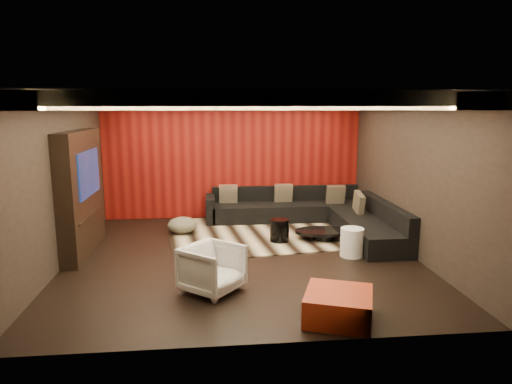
{
  "coord_description": "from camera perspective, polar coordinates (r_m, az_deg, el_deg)",
  "views": [
    {
      "loc": [
        -0.55,
        -7.67,
        2.63
      ],
      "look_at": [
        0.3,
        0.6,
        1.05
      ],
      "focal_mm": 32.0,
      "sensor_mm": 36.0,
      "label": 1
    }
  ],
  "objects": [
    {
      "name": "throw_pillows",
      "position": [
        10.35,
        5.52,
        -0.49
      ],
      "size": [
        2.96,
        1.63,
        0.5
      ],
      "color": "tan",
      "rests_on": "sectional_sofa"
    },
    {
      "name": "wall_right",
      "position": [
        8.55,
        18.83,
        1.9
      ],
      "size": [
        0.02,
        6.0,
        2.8
      ],
      "primitive_type": "cube",
      "color": "black",
      "rests_on": "ground"
    },
    {
      "name": "sectional_sofa",
      "position": [
        10.09,
        7.4,
        -2.9
      ],
      "size": [
        3.65,
        3.5,
        0.75
      ],
      "color": "black",
      "rests_on": "floor"
    },
    {
      "name": "soffit_right",
      "position": [
        8.33,
        17.4,
        10.69
      ],
      "size": [
        0.6,
        4.8,
        0.22
      ],
      "primitive_type": "cube",
      "color": "silver",
      "rests_on": "ground"
    },
    {
      "name": "white_side_table",
      "position": [
        8.27,
        11.9,
        -6.17
      ],
      "size": [
        0.52,
        0.52,
        0.51
      ],
      "primitive_type": "cylinder",
      "rotation": [
        0.0,
        0.0,
        0.33
      ],
      "color": "white",
      "rests_on": "floor"
    },
    {
      "name": "armchair",
      "position": [
        6.61,
        -5.49,
        -9.53
      ],
      "size": [
        1.05,
        1.05,
        0.69
      ],
      "primitive_type": "imported",
      "rotation": [
        0.0,
        0.0,
        0.87
      ],
      "color": "silver",
      "rests_on": "floor"
    },
    {
      "name": "cove_right",
      "position": [
        8.21,
        15.15,
        10.18
      ],
      "size": [
        0.08,
        4.8,
        0.04
      ],
      "primitive_type": "cube",
      "color": "#FFD899",
      "rests_on": "ground"
    },
    {
      "name": "tv_shelf",
      "position": [
        8.76,
        -19.87,
        -2.62
      ],
      "size": [
        0.04,
        1.6,
        0.04
      ],
      "primitive_type": "cube",
      "color": "black",
      "rests_on": "ground"
    },
    {
      "name": "red_feature_wall",
      "position": [
        10.73,
        -2.89,
        4.16
      ],
      "size": [
        5.98,
        0.05,
        2.78
      ],
      "primitive_type": "cube",
      "color": "#6B0C0A",
      "rests_on": "ground"
    },
    {
      "name": "soffit_left",
      "position": [
        7.97,
        -21.9,
        10.43
      ],
      "size": [
        0.6,
        4.8,
        0.22
      ],
      "primitive_type": "cube",
      "color": "silver",
      "rests_on": "ground"
    },
    {
      "name": "wall_left",
      "position": [
        8.15,
        -23.36,
        1.19
      ],
      "size": [
        0.02,
        6.0,
        2.8
      ],
      "primitive_type": "cube",
      "color": "black",
      "rests_on": "ground"
    },
    {
      "name": "soffit_front",
      "position": [
        5.0,
        0.44,
        11.43
      ],
      "size": [
        6.0,
        0.6,
        0.22
      ],
      "primitive_type": "cube",
      "color": "silver",
      "rests_on": "ground"
    },
    {
      "name": "floor",
      "position": [
        8.13,
        -1.69,
        -8.19
      ],
      "size": [
        6.0,
        6.0,
        0.02
      ],
      "primitive_type": "cube",
      "color": "black",
      "rests_on": "ground"
    },
    {
      "name": "tv_surround",
      "position": [
        8.72,
        -21.05,
        -0.07
      ],
      "size": [
        0.3,
        2.0,
        2.2
      ],
      "primitive_type": "cube",
      "color": "black",
      "rests_on": "ground"
    },
    {
      "name": "cove_back",
      "position": [
        10.05,
        -2.77,
        10.58
      ],
      "size": [
        4.8,
        0.08,
        0.04
      ],
      "primitive_type": "cube",
      "color": "#FFD899",
      "rests_on": "ground"
    },
    {
      "name": "rug",
      "position": [
        9.62,
        1.26,
        -5.05
      ],
      "size": [
        4.36,
        3.5,
        0.02
      ],
      "primitive_type": "cube",
      "rotation": [
        0.0,
        0.0,
        0.13
      ],
      "color": "beige",
      "rests_on": "floor"
    },
    {
      "name": "wall_back",
      "position": [
        10.77,
        -2.9,
        4.19
      ],
      "size": [
        6.0,
        0.02,
        2.8
      ],
      "primitive_type": "cube",
      "color": "black",
      "rests_on": "ground"
    },
    {
      "name": "orange_ottoman",
      "position": [
        5.93,
        10.27,
        -13.83
      ],
      "size": [
        1.04,
        1.04,
        0.36
      ],
      "primitive_type": "cube",
      "rotation": [
        0.0,
        0.0,
        -0.35
      ],
      "color": "#A92F15",
      "rests_on": "floor"
    },
    {
      "name": "soffit_back",
      "position": [
        10.39,
        -2.88,
        11.08
      ],
      "size": [
        6.0,
        0.6,
        0.22
      ],
      "primitive_type": "cube",
      "color": "silver",
      "rests_on": "ground"
    },
    {
      "name": "tv_screen",
      "position": [
        8.63,
        -20.18,
        2.23
      ],
      "size": [
        0.04,
        1.3,
        0.8
      ],
      "primitive_type": "cube",
      "color": "black",
      "rests_on": "ground"
    },
    {
      "name": "coffee_table",
      "position": [
        9.17,
        8.37,
        -5.29
      ],
      "size": [
        1.2,
        1.2,
        0.19
      ],
      "primitive_type": "cylinder",
      "rotation": [
        0.0,
        0.0,
        -0.08
      ],
      "color": "black",
      "rests_on": "rug"
    },
    {
      "name": "cove_left",
      "position": [
        7.88,
        -19.44,
        9.94
      ],
      "size": [
        0.08,
        4.8,
        0.04
      ],
      "primitive_type": "cube",
      "color": "#FFD899",
      "rests_on": "ground"
    },
    {
      "name": "cove_front",
      "position": [
        5.34,
        0.04,
        10.42
      ],
      "size": [
        4.8,
        0.08,
        0.04
      ],
      "primitive_type": "cube",
      "color": "#FFD899",
      "rests_on": "ground"
    },
    {
      "name": "ceiling",
      "position": [
        7.69,
        -1.81,
        12.09
      ],
      "size": [
        6.0,
        6.0,
        0.02
      ],
      "primitive_type": "cube",
      "color": "silver",
      "rests_on": "ground"
    },
    {
      "name": "striped_pouf",
      "position": [
        9.62,
        -9.18,
        -4.1
      ],
      "size": [
        0.8,
        0.8,
        0.33
      ],
      "primitive_type": "ellipsoid",
      "rotation": [
        0.0,
        0.0,
        -0.41
      ],
      "color": "beige",
      "rests_on": "rug"
    },
    {
      "name": "drum_stool",
      "position": [
        8.93,
        2.96,
        -4.79
      ],
      "size": [
        0.44,
        0.44,
        0.44
      ],
      "primitive_type": "cylinder",
      "rotation": [
        0.0,
        0.0,
        0.19
      ],
      "color": "black",
      "rests_on": "rug"
    }
  ]
}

